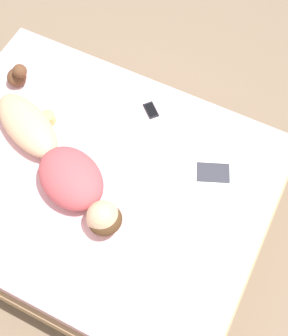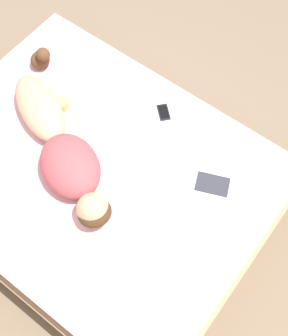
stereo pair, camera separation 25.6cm
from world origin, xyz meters
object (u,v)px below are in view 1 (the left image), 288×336
(person, at_px, (59,164))
(coffee_mug, at_px, (48,118))
(cell_phone, at_px, (151,110))
(open_magazine, at_px, (213,159))

(person, relative_size, coffee_mug, 9.79)
(person, xyz_separation_m, cell_phone, (-0.68, 0.31, -0.09))
(cell_phone, bearing_deg, person, 16.84)
(coffee_mug, height_order, cell_phone, coffee_mug)
(open_magazine, xyz_separation_m, cell_phone, (-0.16, -0.53, 0.00))
(person, bearing_deg, open_magazine, 146.24)
(open_magazine, xyz_separation_m, coffee_mug, (0.23, -1.11, 0.03))
(person, height_order, open_magazine, person)
(open_magazine, bearing_deg, cell_phone, -129.81)
(open_magazine, distance_m, coffee_mug, 1.14)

